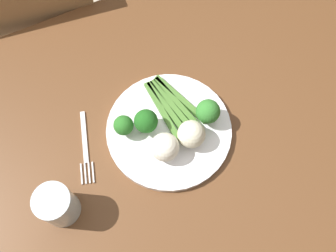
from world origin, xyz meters
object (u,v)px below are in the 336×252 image
(fork, at_px, (85,148))
(broccoli_near_center, at_px, (146,121))
(water_glass, at_px, (57,205))
(asparagus_bundle, at_px, (172,105))
(broccoli_front_left, at_px, (124,125))
(cauliflower_right, at_px, (165,147))
(chair, at_px, (44,47))
(dining_table, at_px, (165,150))
(broccoli_outer_edge, at_px, (208,112))
(cauliflower_near_fork, at_px, (191,134))
(plate, at_px, (168,128))

(fork, bearing_deg, broccoli_near_center, 97.85)
(fork, distance_m, water_glass, 0.14)
(water_glass, bearing_deg, asparagus_bundle, -160.68)
(broccoli_near_center, distance_m, water_glass, 0.24)
(broccoli_front_left, bearing_deg, cauliflower_right, 124.83)
(chair, distance_m, water_glass, 0.68)
(dining_table, distance_m, asparagus_bundle, 0.15)
(broccoli_outer_edge, distance_m, fork, 0.27)
(broccoli_outer_edge, height_order, cauliflower_near_fork, broccoli_outer_edge)
(chair, xyz_separation_m, cauliflower_near_fork, (-0.22, 0.58, 0.31))
(cauliflower_right, xyz_separation_m, fork, (0.15, -0.09, -0.04))
(asparagus_bundle, relative_size, cauliflower_right, 2.69)
(dining_table, bearing_deg, cauliflower_right, 65.73)
(plate, height_order, water_glass, water_glass)
(plate, relative_size, water_glass, 2.95)
(cauliflower_right, distance_m, water_glass, 0.24)
(chair, relative_size, water_glass, 9.49)
(dining_table, xyz_separation_m, fork, (0.17, -0.04, 0.12))
(chair, bearing_deg, asparagus_bundle, 121.66)
(asparagus_bundle, relative_size, fork, 0.98)
(cauliflower_near_fork, distance_m, water_glass, 0.30)
(asparagus_bundle, bearing_deg, dining_table, -52.51)
(fork, bearing_deg, asparagus_bundle, 106.94)
(asparagus_bundle, height_order, cauliflower_right, cauliflower_right)
(dining_table, height_order, asparagus_bundle, asparagus_bundle)
(cauliflower_near_fork, xyz_separation_m, water_glass, (0.30, 0.02, 0.00))
(broccoli_near_center, xyz_separation_m, fork, (0.14, -0.02, -0.05))
(cauliflower_right, bearing_deg, broccoli_near_center, -80.40)
(chair, relative_size, fork, 5.33)
(dining_table, xyz_separation_m, asparagus_bundle, (-0.04, -0.04, 0.14))
(dining_table, relative_size, cauliflower_near_fork, 23.04)
(asparagus_bundle, distance_m, cauliflower_near_fork, 0.09)
(plate, distance_m, broccoli_near_center, 0.06)
(broccoli_front_left, xyz_separation_m, broccoli_near_center, (-0.04, 0.01, 0.01))
(broccoli_front_left, xyz_separation_m, cauliflower_right, (-0.06, 0.08, 0.00))
(dining_table, distance_m, water_glass, 0.31)
(cauliflower_near_fork, xyz_separation_m, fork, (0.21, -0.09, -0.04))
(broccoli_front_left, xyz_separation_m, broccoli_outer_edge, (-0.17, 0.05, 0.01))
(broccoli_near_center, distance_m, cauliflower_near_fork, 0.10)
(water_glass, bearing_deg, chair, -97.33)
(broccoli_outer_edge, relative_size, water_glass, 0.69)
(asparagus_bundle, bearing_deg, cauliflower_near_fork, -9.13)
(chair, height_order, water_glass, chair)
(broccoli_near_center, relative_size, cauliflower_right, 1.03)
(chair, xyz_separation_m, asparagus_bundle, (-0.22, 0.50, 0.29))
(broccoli_near_center, bearing_deg, broccoli_outer_edge, 163.46)
(dining_table, bearing_deg, broccoli_outer_edge, 171.11)
(chair, bearing_deg, plate, 117.40)
(broccoli_front_left, height_order, broccoli_near_center, broccoli_near_center)
(dining_table, bearing_deg, broccoli_front_left, -26.01)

